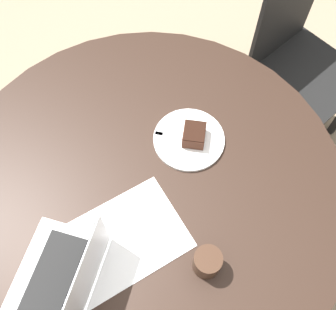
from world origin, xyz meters
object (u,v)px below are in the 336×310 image
Objects in this scene: plate at (189,139)px; laptop at (62,279)px; coffee_glass at (207,262)px; chair at (297,63)px.

plate is 0.59m from laptop.
coffee_glass is 0.23× the size of laptop.
chair is at bearing 1.18° from plate.
laptop reaches higher than plate.
laptop reaches higher than coffee_glass.
chair is 1.35m from laptop.
plate is (-0.74, -0.02, 0.23)m from chair.
coffee_glass is 0.41m from laptop.
chair is 10.59× the size of coffee_glass.
plate is at bearing 3.79° from chair.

